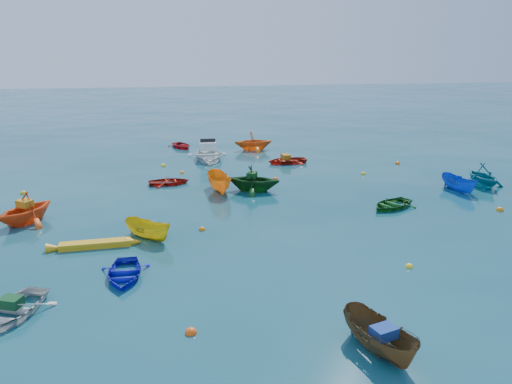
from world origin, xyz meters
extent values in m
plane|color=#093E45|center=(0.00, 0.00, 0.00)|extent=(160.00, 160.00, 0.00)
imported|color=#0E12B3|center=(-6.48, -3.87, 0.00)|extent=(1.92, 2.67, 0.55)
imported|color=silver|center=(-9.83, -6.14, 0.00)|extent=(3.04, 3.52, 0.61)
imported|color=brown|center=(1.12, -9.88, 0.00)|extent=(1.91, 3.11, 1.13)
imported|color=#F55317|center=(-11.72, 2.96, 0.00)|extent=(3.99, 4.09, 1.64)
imported|color=gold|center=(-5.72, -0.07, 0.00)|extent=(2.58, 2.46, 1.00)
imported|color=#13541A|center=(6.89, 2.31, 0.00)|extent=(3.32, 3.03, 0.56)
imported|color=#16788A|center=(14.08, 5.33, 0.00)|extent=(2.52, 2.92, 1.53)
imported|color=#A2180D|center=(-4.85, 8.86, 0.00)|extent=(2.62, 1.97, 0.51)
imported|color=orange|center=(-1.87, 6.87, 0.00)|extent=(1.54, 3.29, 1.23)
imported|color=#104616|center=(0.11, 6.56, 0.00)|extent=(3.84, 3.61, 1.62)
imported|color=#B51F0F|center=(3.62, 13.18, 0.00)|extent=(3.10, 2.39, 0.60)
imported|color=blue|center=(12.14, 4.66, 0.00)|extent=(1.52, 2.83, 1.04)
imported|color=#A80E16|center=(-3.88, 20.09, 0.00)|extent=(2.65, 3.05, 0.53)
imported|color=orange|center=(1.92, 18.13, 0.00)|extent=(3.19, 2.78, 1.62)
imported|color=white|center=(-1.97, 15.26, 0.00)|extent=(3.09, 4.31, 1.49)
cube|color=#114420|center=(-9.79, -6.05, 0.47)|extent=(0.80, 0.70, 0.32)
cube|color=navy|center=(1.16, -10.02, 0.73)|extent=(0.79, 0.69, 0.33)
cube|color=orange|center=(-11.69, 3.00, 0.99)|extent=(0.87, 0.83, 0.34)
cube|color=#104014|center=(0.01, 6.60, 0.98)|extent=(0.73, 0.83, 0.33)
cube|color=#B16812|center=(3.52, 13.17, 0.48)|extent=(0.65, 0.80, 0.36)
sphere|color=#FF520D|center=(-4.13, -8.05, 0.00)|extent=(0.37, 0.37, 0.37)
sphere|color=yellow|center=(4.52, -4.76, 0.00)|extent=(0.31, 0.31, 0.31)
sphere|color=#CF710B|center=(12.31, 0.92, 0.00)|extent=(0.39, 0.39, 0.39)
sphere|color=gold|center=(-13.23, 8.14, 0.00)|extent=(0.37, 0.37, 0.37)
sphere|color=orange|center=(-3.29, 0.61, 0.00)|extent=(0.31, 0.31, 0.31)
sphere|color=gold|center=(-4.00, 11.49, 0.00)|extent=(0.32, 0.32, 0.32)
sphere|color=orange|center=(11.50, 11.64, 0.00)|extent=(0.39, 0.39, 0.39)
sphere|color=yellow|center=(-5.28, 13.69, 0.00)|extent=(0.38, 0.38, 0.38)
sphere|color=#D6490B|center=(1.85, 8.71, 0.00)|extent=(0.39, 0.39, 0.39)
sphere|color=yellow|center=(7.97, 9.21, 0.00)|extent=(0.33, 0.33, 0.33)
camera|label=1|loc=(-4.32, -21.45, 8.49)|focal=35.00mm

